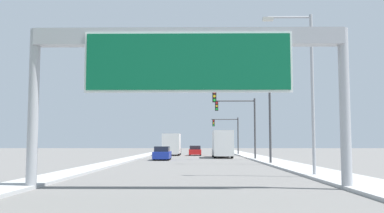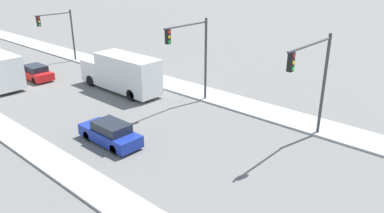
{
  "view_description": "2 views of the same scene",
  "coord_description": "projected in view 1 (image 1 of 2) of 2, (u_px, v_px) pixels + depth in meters",
  "views": [
    {
      "loc": [
        0.39,
        0.39,
        1.89
      ],
      "look_at": [
        0.0,
        29.35,
        4.35
      ],
      "focal_mm": 40.0,
      "sensor_mm": 36.0,
      "label": 1
    },
    {
      "loc": [
        -16.12,
        28.93,
        11.03
      ],
      "look_at": [
        -1.53,
        42.05,
        3.36
      ],
      "focal_mm": 35.0,
      "sensor_mm": 36.0,
      "label": 2
    }
  ],
  "objects": [
    {
      "name": "sign_gantry",
      "position": [
        188.0,
        60.0,
        17.71
      ],
      "size": [
        13.33,
        0.73,
        6.65
      ],
      "color": "#9EA0A5",
      "rests_on": "ground"
    },
    {
      "name": "street_lamp_right",
      "position": [
        306.0,
        80.0,
        24.06
      ],
      "size": [
        2.83,
        0.28,
        9.18
      ],
      "color": "#9EA0A5",
      "rests_on": "ground"
    },
    {
      "name": "car_mid_right",
      "position": [
        162.0,
        154.0,
        46.72
      ],
      "size": [
        1.75,
        4.63,
        1.49
      ],
      "color": "navy",
      "rests_on": "ground"
    },
    {
      "name": "truck_box_primary",
      "position": [
        222.0,
        144.0,
        54.33
      ],
      "size": [
        2.36,
        8.96,
        3.38
      ],
      "color": "white",
      "rests_on": "ground"
    },
    {
      "name": "truck_box_secondary",
      "position": [
        172.0,
        144.0,
        64.28
      ],
      "size": [
        2.49,
        7.72,
        3.21
      ],
      "color": "navy",
      "rests_on": "ground"
    },
    {
      "name": "car_near_center",
      "position": [
        195.0,
        151.0,
        63.56
      ],
      "size": [
        1.8,
        4.36,
        1.46
      ],
      "color": "red",
      "rests_on": "ground"
    },
    {
      "name": "traffic_light_mid_block",
      "position": [
        242.0,
        118.0,
        47.59
      ],
      "size": [
        4.71,
        0.32,
        6.85
      ],
      "color": "#3D3D3F",
      "rests_on": "ground"
    },
    {
      "name": "median_strip_left",
      "position": [
        143.0,
        156.0,
        59.34
      ],
      "size": [
        2.0,
        120.0,
        0.15
      ],
      "color": "#ADADAD",
      "rests_on": "ground"
    },
    {
      "name": "sidewalk_right",
      "position": [
        251.0,
        156.0,
        59.14
      ],
      "size": [
        3.0,
        120.0,
        0.15
      ],
      "color": "#ADADAD",
      "rests_on": "ground"
    },
    {
      "name": "traffic_light_far_intersection",
      "position": [
        229.0,
        130.0,
        67.47
      ],
      "size": [
        4.29,
        0.32,
        5.87
      ],
      "color": "#3D3D3F",
      "rests_on": "ground"
    },
    {
      "name": "traffic_light_near_intersection",
      "position": [
        251.0,
        111.0,
        37.64
      ],
      "size": [
        5.41,
        0.32,
        6.86
      ],
      "color": "#3D3D3F",
      "rests_on": "ground"
    }
  ]
}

